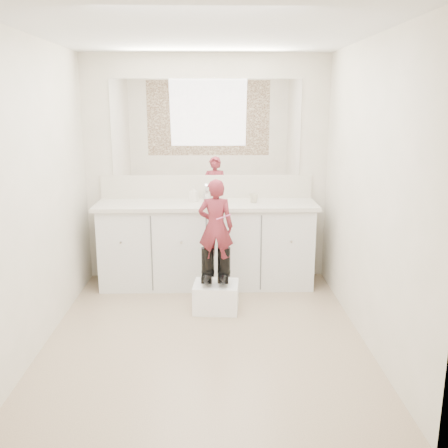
{
  "coord_description": "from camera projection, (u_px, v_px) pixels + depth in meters",
  "views": [
    {
      "loc": [
        0.07,
        -3.86,
        1.9
      ],
      "look_at": [
        0.17,
        0.73,
        0.78
      ],
      "focal_mm": 40.0,
      "sensor_mm": 36.0,
      "label": 1
    }
  ],
  "objects": [
    {
      "name": "floor",
      "position": [
        206.0,
        335.0,
        4.19
      ],
      "size": [
        3.0,
        3.0,
        0.0
      ],
      "primitive_type": "plane",
      "color": "#866F58",
      "rests_on": "ground"
    },
    {
      "name": "wall_back",
      "position": [
        206.0,
        169.0,
        5.37
      ],
      "size": [
        2.6,
        0.0,
        2.6
      ],
      "primitive_type": "plane",
      "rotation": [
        1.57,
        0.0,
        0.0
      ],
      "color": "beige",
      "rests_on": "floor"
    },
    {
      "name": "wall_front",
      "position": [
        199.0,
        249.0,
        2.45
      ],
      "size": [
        2.6,
        0.0,
        2.6
      ],
      "primitive_type": "plane",
      "rotation": [
        -1.57,
        0.0,
        0.0
      ],
      "color": "beige",
      "rests_on": "floor"
    },
    {
      "name": "boot_left",
      "position": [
        208.0,
        265.0,
        4.62
      ],
      "size": [
        0.14,
        0.24,
        0.34
      ],
      "primitive_type": null,
      "rotation": [
        0.0,
        0.0,
        -0.09
      ],
      "color": "black",
      "rests_on": "step_stool"
    },
    {
      "name": "cup",
      "position": [
        254.0,
        198.0,
        5.17
      ],
      "size": [
        0.12,
        0.12,
        0.09
      ],
      "primitive_type": "imported",
      "rotation": [
        0.0,
        0.0,
        -0.3
      ],
      "color": "#C0B699",
      "rests_on": "countertop"
    },
    {
      "name": "dot_panel",
      "position": [
        198.0,
        157.0,
        2.36
      ],
      "size": [
        2.0,
        0.01,
        1.2
      ],
      "primitive_type": "cube",
      "color": "#472819",
      "rests_on": "wall_front"
    },
    {
      "name": "toothbrush",
      "position": [
        224.0,
        217.0,
        4.43
      ],
      "size": [
        0.14,
        0.02,
        0.06
      ],
      "primitive_type": "cylinder",
      "rotation": [
        0.0,
        1.22,
        -0.09
      ],
      "color": "#DA5494",
      "rests_on": "toddler"
    },
    {
      "name": "wall_left",
      "position": [
        37.0,
        195.0,
        3.88
      ],
      "size": [
        0.0,
        3.0,
        3.0
      ],
      "primitive_type": "plane",
      "rotation": [
        1.57,
        0.0,
        1.57
      ],
      "color": "beige",
      "rests_on": "floor"
    },
    {
      "name": "boot_right",
      "position": [
        224.0,
        265.0,
        4.62
      ],
      "size": [
        0.14,
        0.24,
        0.34
      ],
      "primitive_type": null,
      "rotation": [
        0.0,
        0.0,
        -0.09
      ],
      "color": "black",
      "rests_on": "step_stool"
    },
    {
      "name": "step_stool",
      "position": [
        216.0,
        297.0,
        4.67
      ],
      "size": [
        0.44,
        0.38,
        0.26
      ],
      "primitive_type": "cube",
      "rotation": [
        0.0,
        0.0,
        -0.09
      ],
      "color": "white",
      "rests_on": "floor"
    },
    {
      "name": "toddler",
      "position": [
        216.0,
        227.0,
        4.53
      ],
      "size": [
        0.34,
        0.24,
        0.88
      ],
      "primitive_type": "imported",
      "rotation": [
        0.0,
        0.0,
        3.06
      ],
      "color": "#B53749",
      "rests_on": "step_stool"
    },
    {
      "name": "soap_bottle",
      "position": [
        194.0,
        194.0,
        5.21
      ],
      "size": [
        0.1,
        0.1,
        0.17
      ],
      "primitive_type": "imported",
      "rotation": [
        0.0,
        0.0,
        -0.42
      ],
      "color": "white",
      "rests_on": "countertop"
    },
    {
      "name": "countertop",
      "position": [
        206.0,
        205.0,
        5.16
      ],
      "size": [
        2.28,
        0.58,
        0.04
      ],
      "primitive_type": "cube",
      "color": "beige",
      "rests_on": "vanity_cabinet"
    },
    {
      "name": "backsplash",
      "position": [
        207.0,
        187.0,
        5.4
      ],
      "size": [
        2.28,
        0.03,
        0.25
      ],
      "primitive_type": "cube",
      "color": "beige",
      "rests_on": "countertop"
    },
    {
      "name": "wall_right",
      "position": [
        369.0,
        194.0,
        3.94
      ],
      "size": [
        0.0,
        3.0,
        3.0
      ],
      "primitive_type": "plane",
      "rotation": [
        1.57,
        0.0,
        -1.57
      ],
      "color": "beige",
      "rests_on": "floor"
    },
    {
      "name": "vanity_cabinet",
      "position": [
        207.0,
        246.0,
        5.28
      ],
      "size": [
        2.2,
        0.55,
        0.85
      ],
      "primitive_type": "cube",
      "color": "silver",
      "rests_on": "floor"
    },
    {
      "name": "mirror",
      "position": [
        206.0,
        128.0,
        5.25
      ],
      "size": [
        2.0,
        0.02,
        1.0
      ],
      "primitive_type": "cube",
      "color": "white",
      "rests_on": "wall_back"
    },
    {
      "name": "ceiling",
      "position": [
        203.0,
        32.0,
        3.62
      ],
      "size": [
        3.0,
        3.0,
        0.0
      ],
      "primitive_type": "plane",
      "rotation": [
        3.14,
        0.0,
        0.0
      ],
      "color": "white",
      "rests_on": "wall_back"
    },
    {
      "name": "faucet",
      "position": [
        207.0,
        195.0,
        5.31
      ],
      "size": [
        0.08,
        0.08,
        0.1
      ],
      "primitive_type": "cylinder",
      "color": "silver",
      "rests_on": "countertop"
    }
  ]
}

